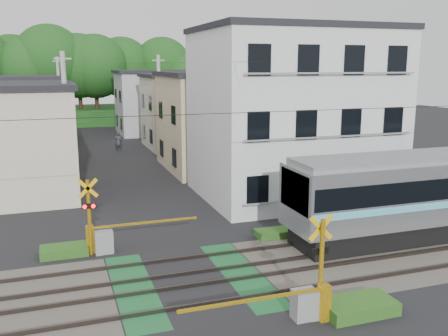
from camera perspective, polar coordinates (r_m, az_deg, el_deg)
name	(u,v)px	position (r m, az deg, el deg)	size (l,w,h in m)	color
ground	(189,281)	(17.60, -3.97, -12.77)	(120.00, 120.00, 0.00)	black
track_bed	(189,280)	(17.58, -3.97, -12.66)	(120.00, 120.00, 0.14)	#47423A
crossing_signal_near	(308,297)	(15.08, 9.61, -14.30)	(4.74, 0.65, 3.09)	#F7B30D
crossing_signal_far	(101,236)	(20.30, -13.85, -7.53)	(4.74, 0.65, 3.09)	#F7B30D
apartment_block	(292,113)	(28.08, 7.79, 6.25)	(10.20, 8.36, 9.30)	silver
houses_row	(109,115)	(41.83, -12.97, 5.90)	(22.07, 31.35, 6.80)	beige
tree_hill	(79,76)	(64.07, -16.23, 10.11)	(40.00, 12.10, 11.90)	#1C4A18
catenary	(346,164)	(18.84, 13.75, 0.40)	(60.00, 5.04, 7.00)	#2D2D33
utility_poles	(95,108)	(38.75, -14.48, 6.62)	(7.90, 42.00, 8.00)	#A5A5A0
pedestrian	(118,142)	(43.45, -11.99, 2.96)	(0.62, 0.40, 1.69)	#2C3238
weed_patches	(238,270)	(17.93, 1.64, -11.61)	(10.25, 8.80, 0.40)	#2D5E1E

